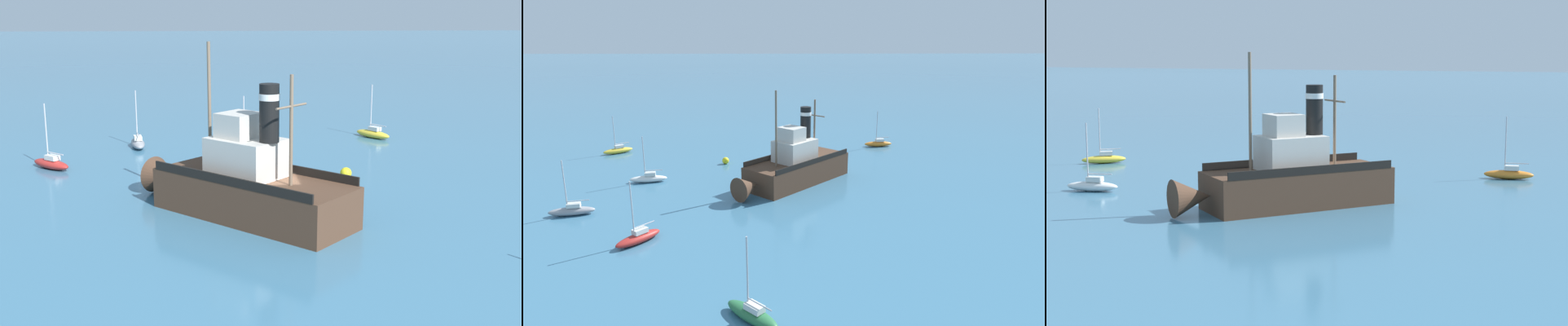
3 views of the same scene
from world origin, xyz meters
TOP-DOWN VIEW (x-y plane):
  - ground_plane at (0.00, 0.00)m, footprint 600.00×600.00m
  - old_tugboat at (0.91, 1.71)m, footprint 12.31×12.81m
  - sailboat_orange at (-11.38, -14.25)m, footprint 3.89×1.49m
  - sailboat_white at (16.18, 1.08)m, footprint 3.93×1.73m
  - sailboat_green at (4.14, 25.69)m, footprint 3.51×3.42m
  - sailboat_grey at (20.39, 10.15)m, footprint 3.95×1.90m
  - sailboat_yellow at (23.30, -11.11)m, footprint 3.71×3.14m
  - sailboat_red at (13.12, 15.74)m, footprint 3.26×3.63m
  - mooring_buoy at (8.78, -5.77)m, footprint 0.82×0.82m

SIDE VIEW (x-z plane):
  - ground_plane at x=0.00m, z-range 0.00..0.00m
  - mooring_buoy at x=8.78m, z-range 0.00..0.82m
  - sailboat_orange at x=-11.38m, z-range -2.02..2.88m
  - sailboat_white at x=16.18m, z-range -2.02..2.88m
  - sailboat_green at x=4.14m, z-range -2.02..2.88m
  - sailboat_grey at x=20.39m, z-range -2.02..2.88m
  - sailboat_yellow at x=23.30m, z-range -2.02..2.88m
  - sailboat_red at x=13.12m, z-range -2.02..2.88m
  - old_tugboat at x=0.91m, z-range -3.12..6.78m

